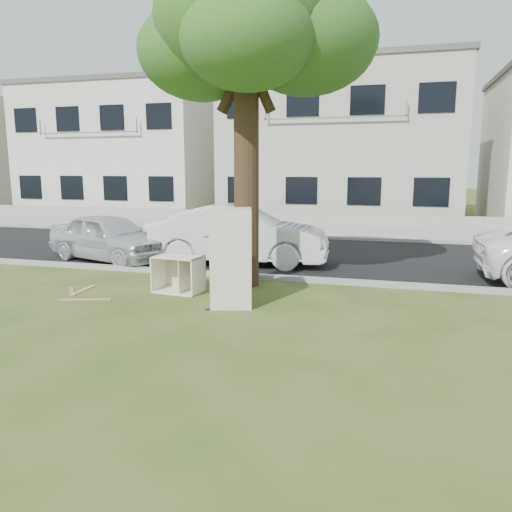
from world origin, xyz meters
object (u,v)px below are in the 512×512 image
(fridge, at_px, (231,258))
(car_center, at_px, (239,235))
(car_left, at_px, (109,237))
(cabinet, at_px, (178,274))

(fridge, xyz_separation_m, car_center, (-1.13, 4.04, -0.13))
(fridge, bearing_deg, car_center, 88.69)
(fridge, bearing_deg, car_left, 127.02)
(fridge, height_order, cabinet, fridge)
(cabinet, xyz_separation_m, car_center, (0.28, 3.35, 0.41))
(fridge, xyz_separation_m, cabinet, (-1.41, 0.69, -0.54))
(fridge, relative_size, cabinet, 1.87)
(cabinet, distance_m, car_center, 3.38)
(cabinet, relative_size, car_left, 0.25)
(cabinet, bearing_deg, car_left, 146.44)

